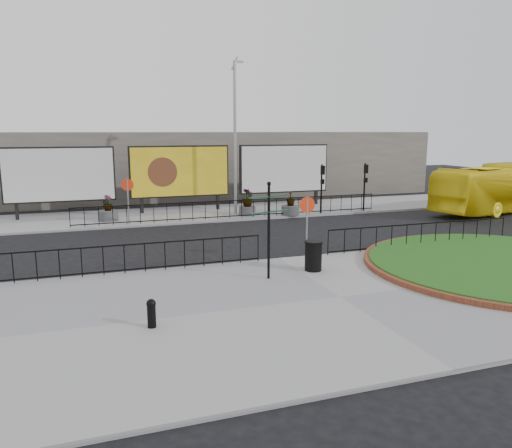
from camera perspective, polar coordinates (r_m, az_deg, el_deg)
name	(u,v)px	position (r m, az deg, el deg)	size (l,w,h in m)	color
ground	(279,261)	(19.98, 2.67, -4.23)	(90.00, 90.00, 0.00)	black
pavement_near	(340,299)	(15.63, 9.54, -8.41)	(30.00, 10.00, 0.12)	gray
pavement_far	(208,213)	(31.19, -5.52, 1.24)	(44.00, 6.00, 0.12)	gray
brick_edge	(506,265)	(20.82, 26.67, -4.16)	(10.40, 10.40, 0.18)	brown
grass_lawn	(506,264)	(20.82, 26.67, -4.11)	(10.00, 10.00, 0.22)	#275015
railing_near_left	(124,259)	(18.22, -14.81, -3.87)	(10.00, 0.10, 1.10)	black
railing_near_right	(421,235)	(22.75, 18.36, -1.20)	(9.00, 0.10, 1.10)	black
railing_far	(236,209)	(28.78, -2.33, 1.72)	(18.00, 0.10, 1.10)	black
speed_sign_far	(128,191)	(27.60, -14.45, 3.63)	(0.64, 0.07, 2.47)	gray
speed_sign_near	(307,214)	(19.61, 5.86, 1.17)	(0.64, 0.07, 2.47)	gray
billboard_left	(59,175)	(31.03, -21.55, 5.23)	(6.20, 0.31, 4.10)	black
billboard_mid	(180,172)	(31.52, -8.69, 5.92)	(6.20, 0.31, 4.10)	black
billboard_right	(284,169)	(33.50, 3.24, 6.29)	(6.20, 0.31, 4.10)	black
lamp_post	(235,136)	(30.21, -2.40, 10.06)	(0.74, 0.18, 9.23)	gray
signal_pole_a	(322,181)	(30.66, 7.55, 4.88)	(0.22, 0.26, 3.00)	black
signal_pole_b	(365,180)	(32.11, 12.36, 4.98)	(0.22, 0.26, 3.00)	black
building_backdrop	(178,164)	(40.65, -8.94, 6.80)	(40.00, 10.00, 5.00)	slate
fingerpost_sign	(269,221)	(16.77, 1.47, 0.37)	(1.55, 0.67, 3.34)	black
bollard	(151,312)	(13.28, -11.87, -9.80)	(0.25, 0.25, 0.76)	black
litter_bin	(313,256)	(18.17, 6.57, -3.61)	(0.66, 0.66, 1.09)	black
bus	(500,188)	(35.26, 26.10, 3.69)	(2.56, 10.93, 3.04)	yellow
planter_a	(108,213)	(29.30, -16.54, 1.27)	(1.10, 1.10, 1.45)	#4C4C4F
planter_b	(247,205)	(29.92, -1.00, 2.19)	(1.00, 1.00, 1.61)	#4C4C4F
planter_c	(290,207)	(30.05, 3.96, 1.95)	(1.08, 1.08, 1.48)	#4C4C4F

